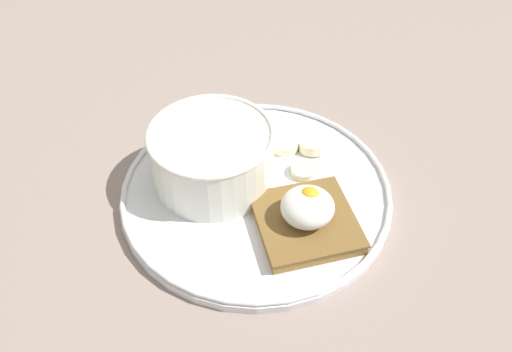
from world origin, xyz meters
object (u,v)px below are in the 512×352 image
object	(u,v)px
poached_egg	(308,206)
banana_slice_back	(303,170)
banana_slice_front	(312,145)
oatmeal_bowl	(212,156)
toast_slice	(306,222)
banana_slice_left	(285,144)

from	to	relation	value
poached_egg	banana_slice_back	distance (cm)	8.43
banana_slice_front	poached_egg	bearing A→B (deg)	-109.34
oatmeal_bowl	toast_slice	xyz separation A→B (cm)	(8.43, -9.22, -2.66)
banana_slice_front	oatmeal_bowl	bearing A→B (deg)	-168.74
oatmeal_bowl	poached_egg	xyz separation A→B (cm)	(8.46, -9.17, -0.18)
banana_slice_left	poached_egg	bearing A→B (deg)	-93.71
poached_egg	banana_slice_left	bearing A→B (deg)	86.29
oatmeal_bowl	banana_slice_back	world-z (taller)	oatmeal_bowl
banana_slice_left	oatmeal_bowl	bearing A→B (deg)	-160.21
toast_slice	banana_slice_left	bearing A→B (deg)	86.17
banana_slice_front	banana_slice_left	size ratio (longest dim) A/B	0.88
oatmeal_bowl	banana_slice_back	distance (cm)	10.79
banana_slice_front	banana_slice_left	distance (cm)	3.39
oatmeal_bowl	banana_slice_back	bearing A→B (deg)	-7.72
oatmeal_bowl	poached_egg	size ratio (longest dim) A/B	2.51
banana_slice_left	banana_slice_back	size ratio (longest dim) A/B	1.50
banana_slice_front	banana_slice_left	bearing A→B (deg)	165.71
toast_slice	banana_slice_back	size ratio (longest dim) A/B	3.22
toast_slice	banana_slice_back	distance (cm)	8.04
poached_egg	banana_slice_back	size ratio (longest dim) A/B	1.69
oatmeal_bowl	toast_slice	size ratio (longest dim) A/B	1.32
oatmeal_bowl	banana_slice_back	size ratio (longest dim) A/B	4.24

